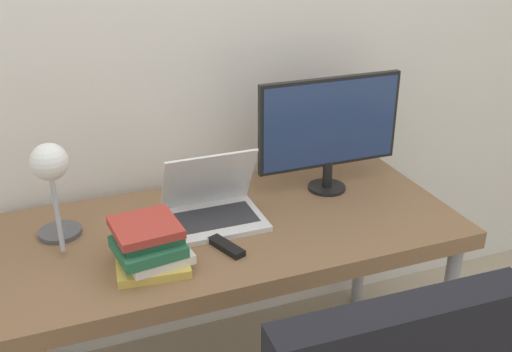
% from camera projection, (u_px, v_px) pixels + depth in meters
% --- Properties ---
extents(wall_back, '(8.00, 0.05, 2.60)m').
position_uv_depth(wall_back, '(193.00, 25.00, 2.13)').
color(wall_back, silver).
rests_on(wall_back, ground_plane).
extents(desk, '(1.51, 0.72, 0.71)m').
position_uv_depth(desk, '(234.00, 239.00, 2.05)').
color(desk, brown).
rests_on(desk, ground_plane).
extents(laptop, '(0.32, 0.26, 0.24)m').
position_uv_depth(laptop, '(213.00, 206.00, 2.02)').
color(laptop, silver).
rests_on(laptop, desk).
extents(monitor, '(0.55, 0.14, 0.43)m').
position_uv_depth(monitor, '(330.00, 127.00, 2.16)').
color(monitor, black).
rests_on(monitor, desk).
extents(desk_lamp, '(0.14, 0.26, 0.37)m').
position_uv_depth(desk_lamp, '(52.00, 178.00, 1.75)').
color(desk_lamp, '#4C4C51').
rests_on(desk_lamp, desk).
extents(book_stack, '(0.23, 0.23, 0.14)m').
position_uv_depth(book_stack, '(150.00, 246.00, 1.76)').
color(book_stack, gold).
rests_on(book_stack, desk).
extents(tv_remote, '(0.09, 0.15, 0.02)m').
position_uv_depth(tv_remote, '(226.00, 247.00, 1.86)').
color(tv_remote, black).
rests_on(tv_remote, desk).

